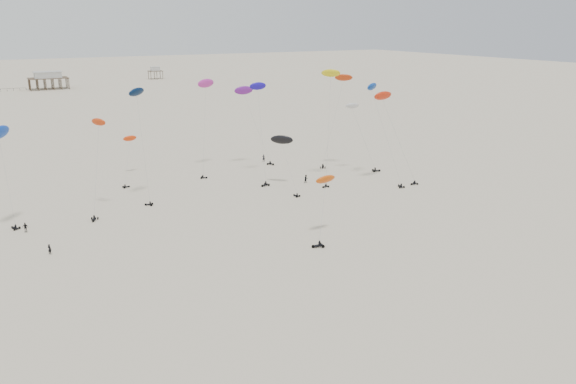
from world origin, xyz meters
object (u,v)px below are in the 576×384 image
rig_5 (323,199)px  spectator_0 (50,254)px  pavilion_main (48,82)px  pavilion_small (155,74)px

rig_5 → spectator_0: bearing=77.9°
pavilion_main → pavilion_small: 76.16m
spectator_0 → rig_5: bearing=-156.2°
pavilion_main → pavilion_small: bearing=23.2°
spectator_0 → pavilion_small: bearing=-67.0°
spectator_0 → pavilion_main: bearing=-54.3°
pavilion_main → spectator_0: bearing=-96.7°
pavilion_small → spectator_0: 300.66m
pavilion_main → rig_5: (13.56, -268.20, 2.59)m
rig_5 → spectator_0: (-43.27, 14.58, -6.82)m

